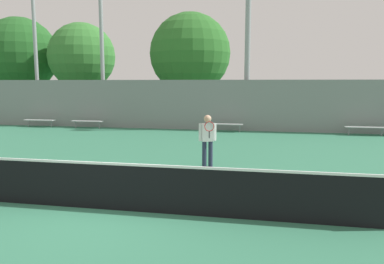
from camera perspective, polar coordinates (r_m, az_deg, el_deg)
The scene contains 14 objects.
ground_plane at distance 8.38m, azimuth -12.97°, elevation -11.41°, with size 100.00×100.00×0.00m, color #337556.
tennis_net at distance 8.23m, azimuth -13.08°, elevation -7.96°, with size 11.40×0.09×1.03m.
tennis_player at distance 11.92m, azimuth 2.38°, elevation -0.82°, with size 0.54×0.49×1.68m.
bench_courtside_near at distance 21.08m, azimuth 24.91°, elevation 0.63°, with size 1.97×0.40×0.45m.
bench_courtside_far at distance 24.56m, azimuth -22.21°, elevation 1.66°, with size 1.94×0.40×0.45m.
bench_adjacent_court at distance 20.60m, azimuth 5.30°, elevation 1.15°, with size 1.78×0.40×0.45m.
bench_by_gate at distance 22.98m, azimuth -15.67°, elevation 1.57°, with size 1.88×0.40×0.45m.
light_pole_near_left at distance 26.39m, azimuth -22.99°, elevation 16.22°, with size 0.90×0.60×11.79m.
light_pole_far_right at distance 24.06m, azimuth -13.63°, elevation 14.28°, with size 0.90×0.60×9.40m.
light_pole_center_back at distance 21.84m, azimuth 8.48°, elevation 13.55°, with size 0.90×0.60×8.89m.
back_fence at distance 21.30m, azimuth 2.35°, elevation 4.13°, with size 29.24×0.06×2.84m.
tree_green_tall at distance 26.05m, azimuth -0.28°, elevation 11.87°, with size 5.50×5.50×7.41m.
tree_green_broad at distance 33.12m, azimuth -24.72°, elevation 10.66°, with size 5.81×5.81×7.79m.
tree_dark_dense at distance 29.58m, azimuth -16.44°, elevation 10.96°, with size 4.94×4.94×7.09m.
Camera 1 is at (3.33, -7.20, 2.70)m, focal length 35.00 mm.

